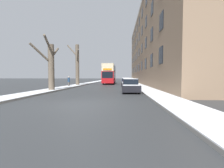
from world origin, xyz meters
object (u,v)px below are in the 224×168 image
at_px(bare_tree_left_1, 77,64).
at_px(parked_car_3, 126,81).
at_px(parked_car_0, 130,86).
at_px(pedestrian_left_sidewalk, 69,81).
at_px(double_decker_bus, 109,73).
at_px(parked_car_1, 128,83).
at_px(bare_tree_left_0, 51,65).
at_px(parked_car_4, 125,81).
at_px(parked_car_2, 127,82).
at_px(oncoming_van, 106,78).

height_order(bare_tree_left_1, parked_car_3, bare_tree_left_1).
bearing_deg(parked_car_0, parked_car_3, 90.00).
distance_m(bare_tree_left_1, parked_car_3, 11.19).
xyz_separation_m(parked_car_0, pedestrian_left_sidewalk, (-9.48, 7.81, 0.28)).
bearing_deg(parked_car_3, double_decker_bus, 148.88).
distance_m(bare_tree_left_1, parked_car_1, 11.24).
xyz_separation_m(bare_tree_left_0, parked_car_4, (8.88, 22.44, -2.26)).
relative_size(parked_car_2, pedestrian_left_sidewalk, 2.41).
bearing_deg(parked_car_2, bare_tree_left_0, -131.09).
height_order(bare_tree_left_0, parked_car_2, bare_tree_left_0).
relative_size(double_decker_bus, parked_car_3, 2.44).
distance_m(bare_tree_left_1, parked_car_0, 14.92).
relative_size(bare_tree_left_1, parked_car_4, 1.85).
bearing_deg(parked_car_3, oncoming_van, 110.09).
bearing_deg(bare_tree_left_0, double_decker_bus, 74.61).
height_order(bare_tree_left_1, parked_car_0, bare_tree_left_1).
xyz_separation_m(parked_car_1, parked_car_2, (0.00, 4.92, -0.01)).
distance_m(bare_tree_left_0, parked_car_1, 10.56).
height_order(bare_tree_left_0, bare_tree_left_1, bare_tree_left_1).
xyz_separation_m(bare_tree_left_1, parked_car_1, (9.12, -5.65, -3.37)).
xyz_separation_m(parked_car_3, oncoming_van, (-5.96, 16.31, 0.65)).
bearing_deg(parked_car_2, parked_car_4, 90.00).
relative_size(parked_car_2, oncoming_van, 0.75).
height_order(bare_tree_left_0, pedestrian_left_sidewalk, bare_tree_left_0).
relative_size(parked_car_0, parked_car_2, 1.09).
height_order(parked_car_0, parked_car_4, parked_car_0).
xyz_separation_m(parked_car_2, oncoming_van, (-5.96, 22.59, 0.67)).
bearing_deg(double_decker_bus, pedestrian_left_sidewalk, -116.93).
xyz_separation_m(bare_tree_left_1, parked_car_0, (9.12, -11.32, -3.38)).
xyz_separation_m(parked_car_0, oncoming_van, (-5.96, 33.18, 0.67)).
relative_size(double_decker_bus, parked_car_0, 2.30).
distance_m(parked_car_0, oncoming_van, 33.72).
distance_m(parked_car_1, parked_car_3, 11.20).
height_order(parked_car_3, pedestrian_left_sidewalk, pedestrian_left_sidewalk).
distance_m(parked_car_1, parked_car_2, 4.92).
height_order(oncoming_van, pedestrian_left_sidewalk, oncoming_van).
height_order(parked_car_2, parked_car_4, parked_car_2).
bearing_deg(parked_car_0, bare_tree_left_0, 177.38).
bearing_deg(parked_car_0, bare_tree_left_1, 128.85).
bearing_deg(parked_car_4, bare_tree_left_1, -128.34).
relative_size(bare_tree_left_0, parked_car_1, 1.49).
relative_size(parked_car_0, parked_car_1, 1.14).
distance_m(parked_car_0, parked_car_2, 10.59).
bearing_deg(parked_car_0, oncoming_van, 100.19).
xyz_separation_m(double_decker_bus, parked_car_0, (3.73, -19.13, -1.83)).
distance_m(bare_tree_left_0, parked_car_0, 9.17).
bearing_deg(parked_car_2, parked_car_3, 90.00).
bearing_deg(parked_car_1, bare_tree_left_1, 148.23).
distance_m(bare_tree_left_0, parked_car_2, 13.70).
bearing_deg(bare_tree_left_0, bare_tree_left_1, 91.22).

